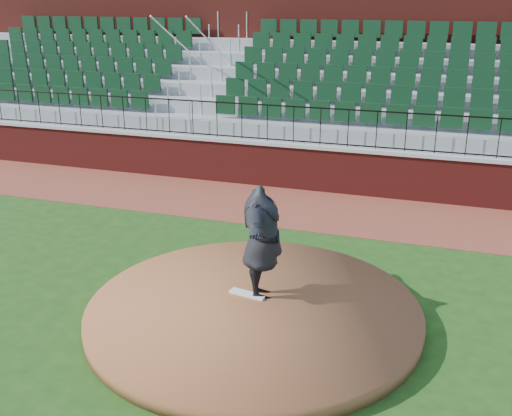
{
  "coord_description": "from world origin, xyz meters",
  "views": [
    {
      "loc": [
        3.49,
        -8.92,
        5.18
      ],
      "look_at": [
        0.0,
        1.5,
        1.3
      ],
      "focal_mm": 42.61,
      "sensor_mm": 36.0,
      "label": 1
    }
  ],
  "objects": [
    {
      "name": "pitchers_mound",
      "position": [
        0.58,
        -0.34,
        0.12
      ],
      "size": [
        5.6,
        5.6,
        0.25
      ],
      "primitive_type": "cylinder",
      "color": "brown",
      "rests_on": "ground"
    },
    {
      "name": "seating_stands",
      "position": [
        0.0,
        9.72,
        2.3
      ],
      "size": [
        34.0,
        5.1,
        4.6
      ],
      "primitive_type": null,
      "color": "gray",
      "rests_on": "ground"
    },
    {
      "name": "pitcher",
      "position": [
        0.59,
        0.04,
        1.25
      ],
      "size": [
        1.39,
        2.55,
        2.0
      ],
      "primitive_type": "imported",
      "rotation": [
        0.0,
        0.0,
        1.88
      ],
      "color": "black",
      "rests_on": "pitchers_mound"
    },
    {
      "name": "ground",
      "position": [
        0.0,
        0.0,
        0.0
      ],
      "size": [
        90.0,
        90.0,
        0.0
      ],
      "primitive_type": "plane",
      "color": "#1C4012",
      "rests_on": "ground"
    },
    {
      "name": "warning_track",
      "position": [
        0.0,
        5.4,
        0.01
      ],
      "size": [
        34.0,
        3.2,
        0.01
      ],
      "primitive_type": "cube",
      "color": "brown",
      "rests_on": "ground"
    },
    {
      "name": "wall_railing",
      "position": [
        0.0,
        7.0,
        1.8
      ],
      "size": [
        34.0,
        0.05,
        1.0
      ],
      "primitive_type": null,
      "color": "black",
      "rests_on": "wall_cap"
    },
    {
      "name": "field_wall",
      "position": [
        0.0,
        7.0,
        0.6
      ],
      "size": [
        34.0,
        0.35,
        1.2
      ],
      "primitive_type": "cube",
      "color": "maroon",
      "rests_on": "ground"
    },
    {
      "name": "concourse_wall",
      "position": [
        0.0,
        12.52,
        2.75
      ],
      "size": [
        34.0,
        0.5,
        5.5
      ],
      "primitive_type": "cube",
      "color": "maroon",
      "rests_on": "ground"
    },
    {
      "name": "pitching_rubber",
      "position": [
        0.36,
        -0.04,
        0.27
      ],
      "size": [
        0.67,
        0.27,
        0.04
      ],
      "primitive_type": "cube",
      "rotation": [
        0.0,
        0.0,
        -0.17
      ],
      "color": "white",
      "rests_on": "pitchers_mound"
    },
    {
      "name": "wall_cap",
      "position": [
        0.0,
        7.0,
        1.25
      ],
      "size": [
        34.0,
        0.45,
        0.1
      ],
      "primitive_type": "cube",
      "color": "#B7B7B7",
      "rests_on": "field_wall"
    }
  ]
}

